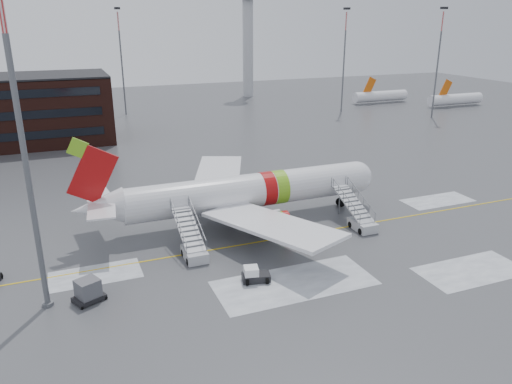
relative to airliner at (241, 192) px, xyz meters
name	(u,v)px	position (x,y,z in m)	size (l,w,h in m)	color
ground	(304,230)	(5.36, -5.02, -3.42)	(260.00, 260.00, 0.00)	#494C4F
airliner	(241,192)	(0.00, 0.00, 0.00)	(35.03, 32.97, 11.18)	white
airstair_fwd	(359,218)	(11.35, -6.54, -2.35)	(2.05, 7.70, 3.48)	#B3B6BB
airstair_aft	(192,246)	(-7.50, -6.54, -2.35)	(2.05, 7.70, 3.48)	#ACAEB4
pushback_tug	(254,275)	(-3.80, -13.41, -2.80)	(2.67, 2.24, 1.40)	black
uld_container	(88,291)	(-17.49, -11.37, -2.52)	(2.83, 2.51, 1.91)	black
light_mast_near	(22,140)	(-20.63, -10.84, 10.18)	(1.20, 1.20, 26.34)	#595B60
control_tower	(248,30)	(35.36, 89.98, 15.33)	(6.40, 6.40, 30.00)	#B2B5BA
light_mast_far_ne	(344,54)	(47.36, 56.98, 10.42)	(1.20, 1.20, 24.25)	#595B60
light_mast_far_n	(121,55)	(-2.64, 72.98, 10.42)	(1.20, 1.20, 24.25)	#595B60
light_mast_far_e	(439,56)	(63.36, 42.98, 10.42)	(1.20, 1.20, 24.25)	#595B60
distant_aircraft	(404,105)	(67.86, 58.98, -3.42)	(35.00, 18.00, 8.00)	#D8590C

